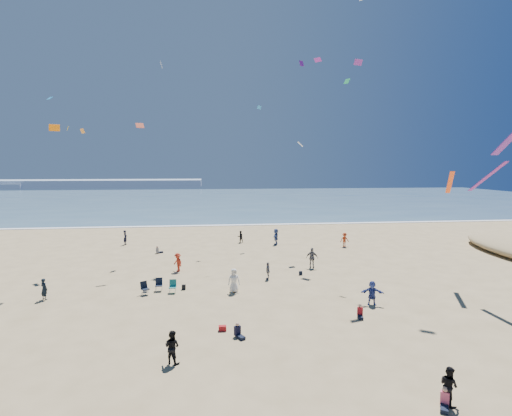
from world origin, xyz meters
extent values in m
plane|color=tan|center=(0.00, 0.00, 0.00)|extent=(220.00, 220.00, 0.00)
cube|color=#476B84|center=(0.00, 95.00, 0.03)|extent=(220.00, 100.00, 0.06)
cube|color=white|center=(0.00, 45.00, 0.04)|extent=(220.00, 1.20, 0.08)
cube|color=#7A8EA8|center=(-60.00, 170.00, 1.60)|extent=(110.00, 20.00, 3.20)
imported|color=black|center=(2.62, 30.35, 0.75)|extent=(0.87, 0.77, 1.49)
imported|color=black|center=(8.39, -4.87, 0.80)|extent=(0.78, 0.90, 1.59)
imported|color=black|center=(-11.52, 30.65, 0.89)|extent=(0.45, 0.66, 1.78)
imported|color=gray|center=(3.69, 13.75, 0.74)|extent=(0.48, 0.91, 1.48)
imported|color=silver|center=(0.60, 10.60, 0.92)|extent=(0.92, 0.61, 1.84)
imported|color=slate|center=(8.41, 16.99, 0.97)|extent=(1.24, 0.89, 1.95)
imported|color=#33438D|center=(10.02, 6.72, 0.84)|extent=(1.64, 0.87, 1.68)
imported|color=black|center=(-13.16, 10.46, 0.79)|extent=(0.69, 0.62, 1.58)
imported|color=#AF2B19|center=(-4.15, 17.20, 0.85)|extent=(1.17, 1.26, 1.70)
imported|color=black|center=(-3.10, -0.10, 0.83)|extent=(1.01, 0.94, 1.65)
imported|color=#B33B19|center=(14.85, 26.37, 0.84)|extent=(1.11, 0.67, 1.67)
imported|color=#304585|center=(6.91, 28.74, 0.97)|extent=(0.96, 1.88, 1.94)
cube|color=silver|center=(-6.19, 11.39, 0.20)|extent=(0.35, 0.20, 0.40)
cube|color=black|center=(-3.28, 11.70, 0.19)|extent=(0.30, 0.22, 0.38)
cube|color=maroon|center=(-0.52, 3.48, 0.15)|extent=(0.45, 0.30, 0.30)
cube|color=black|center=(6.79, 14.74, 0.17)|extent=(0.28, 0.18, 0.34)
cube|color=purple|center=(10.95, 13.06, 18.03)|extent=(0.81, 0.45, 0.45)
cube|color=orange|center=(-13.90, 16.12, 12.80)|extent=(0.86, 0.62, 0.54)
cube|color=purple|center=(10.52, 23.84, 20.94)|extent=(0.80, 0.87, 0.39)
cube|color=red|center=(-7.66, 20.18, 13.46)|extent=(0.85, 0.67, 0.49)
cube|color=#2B90DA|center=(5.26, 32.44, 17.08)|extent=(0.63, 0.55, 0.42)
cube|color=#2286CB|center=(-16.14, 21.57, 16.05)|extent=(0.67, 0.64, 0.29)
cube|color=white|center=(8.64, 23.53, 11.98)|extent=(0.58, 0.61, 0.50)
cube|color=green|center=(11.51, 17.26, 17.40)|extent=(0.61, 0.62, 0.51)
cube|color=#6A1C8D|center=(9.58, 27.47, 21.43)|extent=(0.62, 0.48, 0.66)
cube|color=orange|center=(-13.08, 20.83, 12.95)|extent=(0.67, 0.79, 0.44)
cube|color=yellow|center=(-17.88, 31.37, 14.13)|extent=(0.32, 0.55, 0.55)
cube|color=white|center=(-6.45, 28.47, 21.08)|extent=(0.30, 0.57, 0.71)
cube|color=#83238D|center=(18.63, 7.33, 8.89)|extent=(0.35, 3.14, 2.21)
cube|color=#F94E1A|center=(18.18, 11.06, 8.32)|extent=(0.35, 2.64, 1.87)
camera|label=1|loc=(-1.18, -19.19, 9.68)|focal=28.00mm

